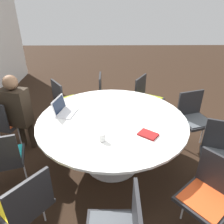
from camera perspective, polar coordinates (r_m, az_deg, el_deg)
The scene contains 15 objects.
ground_plane at distance 3.24m, azimuth 0.00°, elevation -13.15°, with size 16.00×16.00×0.00m, color black.
conference_table at distance 2.86m, azimuth 0.00°, elevation -3.97°, with size 1.91×1.91×0.74m.
chair_0 at distance 3.57m, azimuth -26.81°, elevation -2.13°, with size 0.52×0.53×0.86m.
chair_1 at distance 2.84m, azimuth -26.70°, elevation -10.40°, with size 0.53×0.54×0.86m.
chair_2 at distance 2.25m, azimuth -21.77°, elevation -21.07°, with size 0.61×0.60×0.86m.
chair_4 at distance 2.37m, azimuth 24.12°, elevation -18.55°, with size 0.61×0.60×0.86m.
chair_5 at distance 2.91m, azimuth 26.54°, elevation -9.29°, with size 0.55×0.56×0.86m.
chair_6 at distance 3.56m, azimuth 20.51°, elevation -0.80°, with size 0.53×0.55×0.86m.
chair_7 at distance 4.00m, azimuth 8.98°, elevation 4.10°, with size 0.59×0.59×0.86m.
chair_8 at distance 4.09m, azimuth -1.24°, elevation 5.03°, with size 0.44×0.42×0.86m.
chair_9 at distance 3.92m, azimuth -12.12°, elevation 3.27°, with size 0.60×0.59×0.86m.
person_0 at distance 3.39m, azimuth -23.54°, elevation 0.83°, with size 0.32×0.40×1.21m.
laptop at distance 2.98m, azimuth -12.56°, elevation 0.67°, with size 0.37×0.31×0.21m.
spiral_notebook at distance 2.52m, azimuth 9.40°, elevation -5.80°, with size 0.25×0.26×0.02m.
coffee_cup at distance 2.38m, azimuth -2.62°, elevation -6.55°, with size 0.07×0.07×0.09m.
Camera 1 is at (-2.41, 0.03, 2.16)m, focal length 35.00 mm.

